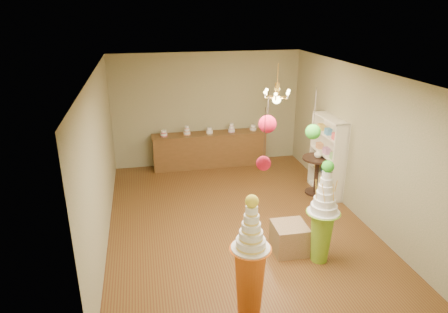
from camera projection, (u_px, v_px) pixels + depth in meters
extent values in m
plane|color=#583617|center=(235.00, 219.00, 8.18)|extent=(6.50, 6.50, 0.00)
plane|color=white|center=(237.00, 71.00, 7.12)|extent=(6.50, 6.50, 0.00)
cube|color=gray|center=(207.00, 109.00, 10.62)|extent=(5.00, 0.04, 3.00)
cube|color=gray|center=(300.00, 241.00, 4.67)|extent=(5.00, 0.04, 3.00)
cube|color=gray|center=(101.00, 159.00, 7.17)|extent=(0.04, 6.50, 3.00)
cube|color=gray|center=(355.00, 141.00, 8.13)|extent=(0.04, 6.50, 3.00)
cone|color=#7AAF26|center=(321.00, 237.00, 6.69)|extent=(0.48, 0.48, 0.92)
cylinder|color=white|center=(323.00, 212.00, 6.52)|extent=(0.65, 0.65, 0.03)
cylinder|color=white|center=(324.00, 208.00, 6.50)|extent=(0.53, 0.53, 0.12)
cylinder|color=white|center=(324.00, 201.00, 6.45)|extent=(0.44, 0.44, 0.12)
cylinder|color=white|center=(325.00, 195.00, 6.41)|extent=(0.36, 0.36, 0.12)
cylinder|color=white|center=(326.00, 188.00, 6.37)|extent=(0.29, 0.29, 0.12)
cylinder|color=white|center=(326.00, 182.00, 6.33)|extent=(0.24, 0.24, 0.12)
cylinder|color=white|center=(327.00, 175.00, 6.29)|extent=(0.20, 0.20, 0.12)
sphere|color=green|center=(328.00, 166.00, 6.24)|extent=(0.20, 0.20, 0.20)
cone|color=#D25E18|center=(250.00, 285.00, 5.36)|extent=(0.46, 0.46, 1.14)
cylinder|color=white|center=(251.00, 248.00, 5.15)|extent=(0.55, 0.55, 0.03)
cylinder|color=white|center=(251.00, 243.00, 5.13)|extent=(0.42, 0.42, 0.12)
cylinder|color=white|center=(251.00, 235.00, 5.09)|extent=(0.33, 0.33, 0.12)
cylinder|color=white|center=(251.00, 227.00, 5.04)|extent=(0.27, 0.27, 0.12)
cylinder|color=white|center=(251.00, 219.00, 5.00)|extent=(0.21, 0.21, 0.12)
cylinder|color=white|center=(252.00, 211.00, 4.96)|extent=(0.17, 0.17, 0.12)
sphere|color=yellow|center=(252.00, 201.00, 4.92)|extent=(0.17, 0.17, 0.17)
cube|color=#937450|center=(289.00, 238.00, 7.01)|extent=(0.58, 0.58, 0.52)
cube|color=brown|center=(210.00, 150.00, 10.74)|extent=(3.00, 0.50, 0.90)
cube|color=brown|center=(209.00, 134.00, 10.58)|extent=(3.04, 0.54, 0.03)
cylinder|color=white|center=(164.00, 133.00, 10.31)|extent=(0.18, 0.18, 0.16)
cylinder|color=white|center=(187.00, 130.00, 10.41)|extent=(0.18, 0.18, 0.24)
cylinder|color=white|center=(209.00, 130.00, 10.54)|extent=(0.18, 0.18, 0.16)
cylinder|color=white|center=(231.00, 128.00, 10.64)|extent=(0.18, 0.18, 0.24)
cylinder|color=white|center=(253.00, 128.00, 10.77)|extent=(0.18, 0.18, 0.16)
cube|color=white|center=(333.00, 155.00, 9.07)|extent=(0.04, 1.20, 1.80)
cube|color=white|center=(325.00, 172.00, 9.18)|extent=(0.30, 1.14, 0.03)
cube|color=white|center=(327.00, 154.00, 9.02)|extent=(0.30, 1.14, 0.03)
cube|color=white|center=(329.00, 135.00, 8.86)|extent=(0.30, 1.14, 0.03)
cylinder|color=black|center=(315.00, 192.00, 9.29)|extent=(0.57, 0.57, 0.05)
cylinder|color=black|center=(316.00, 176.00, 9.15)|extent=(0.11, 0.11, 0.86)
cylinder|color=black|center=(318.00, 158.00, 9.00)|extent=(0.85, 0.85, 0.05)
imported|color=white|center=(318.00, 154.00, 8.95)|extent=(0.20, 0.20, 0.19)
cylinder|color=#40362E|center=(268.00, 108.00, 5.41)|extent=(0.01, 0.01, 0.44)
sphere|color=red|center=(267.00, 124.00, 5.49)|extent=(0.25, 0.25, 0.25)
cylinder|color=#40362E|center=(315.00, 110.00, 5.80)|extent=(0.01, 0.01, 0.67)
sphere|color=green|center=(313.00, 132.00, 5.92)|extent=(0.23, 0.23, 0.23)
cylinder|color=#40362E|center=(265.00, 136.00, 4.68)|extent=(0.01, 0.01, 0.69)
sphere|color=red|center=(263.00, 163.00, 4.80)|extent=(0.18, 0.18, 0.18)
cylinder|color=#EAB652|center=(278.00, 75.00, 8.16)|extent=(0.02, 0.02, 0.50)
cylinder|color=#EAB652|center=(277.00, 90.00, 8.27)|extent=(0.10, 0.10, 0.30)
sphere|color=#E5D47D|center=(277.00, 100.00, 8.34)|extent=(0.18, 0.18, 0.18)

